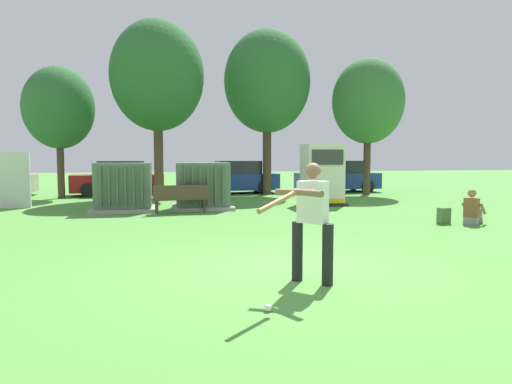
% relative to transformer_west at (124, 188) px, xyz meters
% --- Properties ---
extents(ground_plane, '(96.00, 96.00, 0.00)m').
position_rel_transformer_west_xyz_m(ground_plane, '(3.49, -8.88, -0.79)').
color(ground_plane, '#51933D').
extents(transformer_west, '(2.10, 1.70, 1.62)m').
position_rel_transformer_west_xyz_m(transformer_west, '(0.00, 0.00, 0.00)').
color(transformer_west, '#9E9B93').
rests_on(transformer_west, ground).
extents(transformer_mid_west, '(2.10, 1.70, 1.62)m').
position_rel_transformer_west_xyz_m(transformer_mid_west, '(2.65, 0.13, 0.00)').
color(transformer_mid_west, '#9E9B93').
rests_on(transformer_mid_west, ground).
extents(generator_enclosure, '(1.60, 1.40, 2.30)m').
position_rel_transformer_west_xyz_m(generator_enclosure, '(7.18, 0.62, 0.35)').
color(generator_enclosure, '#262626').
rests_on(generator_enclosure, ground).
extents(park_bench, '(1.84, 0.73, 0.92)m').
position_rel_transformer_west_xyz_m(park_bench, '(1.87, -0.95, -0.25)').
color(park_bench, '#4C3828').
rests_on(park_bench, ground).
extents(batter, '(1.28, 1.35, 1.74)m').
position_rel_transformer_west_xyz_m(batter, '(3.50, -9.66, 0.19)').
color(batter, black).
rests_on(batter, ground).
extents(sports_ball, '(0.09, 0.09, 0.09)m').
position_rel_transformer_west_xyz_m(sports_ball, '(2.65, -10.71, -0.74)').
color(sports_ball, white).
rests_on(sports_ball, ground).
extents(seated_spectator, '(0.77, 0.70, 0.96)m').
position_rel_transformer_west_xyz_m(seated_spectator, '(9.59, -4.87, -0.41)').
color(seated_spectator, gray).
rests_on(seated_spectator, ground).
extents(backpack, '(0.35, 0.30, 0.44)m').
position_rel_transformer_west_xyz_m(backpack, '(8.85, -4.67, -0.57)').
color(backpack, '#4C723F').
rests_on(backpack, ground).
extents(tree_left, '(3.00, 3.00, 5.73)m').
position_rel_transformer_west_xyz_m(tree_left, '(-3.17, 5.41, 3.14)').
color(tree_left, '#4C3828').
rests_on(tree_left, ground).
extents(tree_center_left, '(4.09, 4.09, 7.81)m').
position_rel_transformer_west_xyz_m(tree_center_left, '(1.05, 4.98, 4.57)').
color(tree_center_left, brown).
rests_on(tree_center_left, ground).
extents(tree_center_right, '(4.11, 4.11, 7.86)m').
position_rel_transformer_west_xyz_m(tree_center_right, '(6.16, 5.78, 4.60)').
color(tree_center_right, '#4C3828').
rests_on(tree_center_right, ground).
extents(tree_right, '(3.39, 3.39, 6.47)m').
position_rel_transformer_west_xyz_m(tree_right, '(10.83, 4.70, 3.65)').
color(tree_right, '#4C3828').
rests_on(tree_right, ground).
extents(parked_car_left_of_center, '(4.39, 2.33, 1.62)m').
position_rel_transformer_west_xyz_m(parked_car_left_of_center, '(-0.90, 6.69, -0.04)').
color(parked_car_left_of_center, maroon).
rests_on(parked_car_left_of_center, ground).
extents(parked_car_right_of_center, '(4.31, 2.14, 1.62)m').
position_rel_transformer_west_xyz_m(parked_car_right_of_center, '(4.77, 6.75, -0.04)').
color(parked_car_right_of_center, navy).
rests_on(parked_car_right_of_center, ground).
extents(parked_car_rightmost, '(4.29, 2.10, 1.62)m').
position_rel_transformer_west_xyz_m(parked_car_rightmost, '(10.13, 6.67, -0.04)').
color(parked_car_rightmost, navy).
rests_on(parked_car_rightmost, ground).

